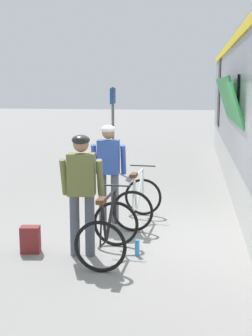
{
  "coord_description": "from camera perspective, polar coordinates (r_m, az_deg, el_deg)",
  "views": [
    {
      "loc": [
        0.5,
        -7.3,
        2.44
      ],
      "look_at": [
        -0.62,
        0.28,
        1.05
      ],
      "focal_mm": 48.72,
      "sensor_mm": 36.0,
      "label": 1
    }
  ],
  "objects": [
    {
      "name": "bicycle_near_white",
      "position": [
        8.17,
        1.52,
        -4.17
      ],
      "size": [
        0.78,
        1.11,
        0.99
      ],
      "color": "black",
      "rests_on": "ground"
    },
    {
      "name": "ground_plane",
      "position": [
        7.71,
        4.3,
        -8.18
      ],
      "size": [
        80.0,
        80.0,
        0.0
      ],
      "primitive_type": "plane",
      "color": "gray"
    },
    {
      "name": "backpack_on_platform",
      "position": [
        6.95,
        -11.88,
        -8.75
      ],
      "size": [
        0.3,
        0.22,
        0.4
      ],
      "primitive_type": "cube",
      "rotation": [
        0.0,
        0.0,
        0.15
      ],
      "color": "maroon",
      "rests_on": "ground"
    },
    {
      "name": "water_bottle_near_the_bikes",
      "position": [
        6.71,
        1.41,
        -9.94
      ],
      "size": [
        0.07,
        0.07,
        0.24
      ],
      "primitive_type": "cylinder",
      "color": "#338CCC",
      "rests_on": "ground"
    },
    {
      "name": "cyclist_far_in_olive",
      "position": [
        6.5,
        -5.57,
        -2.07
      ],
      "size": [
        0.63,
        0.33,
        1.76
      ],
      "color": "#4C515B",
      "rests_on": "ground"
    },
    {
      "name": "bicycle_far_black",
      "position": [
        6.52,
        -2.21,
        -7.92
      ],
      "size": [
        0.74,
        1.09,
        0.99
      ],
      "color": "black",
      "rests_on": "ground"
    },
    {
      "name": "cyclist_near_in_blue",
      "position": [
        8.06,
        -2.2,
        0.37
      ],
      "size": [
        0.62,
        0.33,
        1.76
      ],
      "color": "#4C515B",
      "rests_on": "ground"
    },
    {
      "name": "platform_sign_post",
      "position": [
        13.12,
        -1.66,
        6.7
      ],
      "size": [
        0.08,
        0.7,
        2.4
      ],
      "color": "#595B60",
      "rests_on": "ground"
    }
  ]
}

